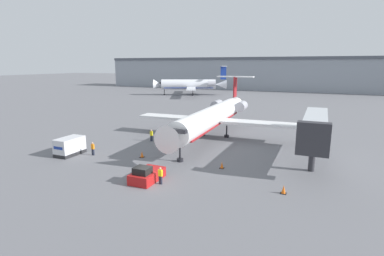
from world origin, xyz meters
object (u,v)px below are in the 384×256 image
object	(u,v)px
worker_on_apron	(93,148)
traffic_cone_left	(142,154)
airplane_main	(213,116)
worker_by_wing	(151,135)
traffic_cone_right	(222,165)
luggage_cart	(70,146)
airplane_parked_far_left	(191,84)
pushback_tug	(147,175)
jet_bridge	(315,127)
worker_near_tug	(160,175)
traffic_cone_mid	(284,190)

from	to	relation	value
worker_on_apron	traffic_cone_left	xyz separation A→B (m)	(6.46, 1.78, -0.54)
airplane_main	worker_by_wing	bearing A→B (deg)	-142.64
traffic_cone_right	luggage_cart	bearing A→B (deg)	-171.65
traffic_cone_left	airplane_parked_far_left	bearing A→B (deg)	109.28
pushback_tug	traffic_cone_right	distance (m)	8.96
traffic_cone_right	airplane_parked_far_left	distance (m)	84.14
luggage_cart	jet_bridge	world-z (taller)	jet_bridge
worker_on_apron	traffic_cone_right	bearing A→B (deg)	6.38
worker_near_tug	jet_bridge	xyz separation A→B (m)	(13.73, 13.28, 3.54)
worker_on_apron	airplane_parked_far_left	distance (m)	79.90
traffic_cone_left	jet_bridge	distance (m)	21.69
airplane_main	jet_bridge	size ratio (longest dim) A/B	2.21
airplane_main	pushback_tug	bearing A→B (deg)	-89.83
pushback_tug	worker_near_tug	xyz separation A→B (m)	(1.72, -0.21, 0.29)
luggage_cart	worker_near_tug	bearing A→B (deg)	-13.83
traffic_cone_left	jet_bridge	world-z (taller)	jet_bridge
traffic_cone_mid	pushback_tug	bearing A→B (deg)	-169.95
pushback_tug	worker_by_wing	xyz separation A→B (m)	(-8.03, 14.22, 0.34)
traffic_cone_left	traffic_cone_right	world-z (taller)	traffic_cone_left
worker_near_tug	worker_on_apron	bearing A→B (deg)	159.09
airplane_main	worker_on_apron	size ratio (longest dim) A/B	18.71
airplane_main	traffic_cone_left	xyz separation A→B (m)	(-4.77, -13.76, -3.20)
airplane_main	worker_on_apron	distance (m)	19.36
luggage_cart	airplane_parked_far_left	xyz separation A→B (m)	(-16.98, 78.34, 2.97)
airplane_main	traffic_cone_mid	world-z (taller)	airplane_main
traffic_cone_mid	traffic_cone_left	bearing A→B (deg)	167.07
pushback_tug	luggage_cart	world-z (taller)	luggage_cart
worker_by_wing	traffic_cone_mid	distance (m)	24.46
worker_near_tug	traffic_cone_left	xyz separation A→B (m)	(-6.55, 6.75, -0.54)
traffic_cone_right	jet_bridge	distance (m)	12.15
traffic_cone_mid	worker_by_wing	bearing A→B (deg)	151.01
luggage_cart	traffic_cone_mid	bearing A→B (deg)	-2.81
worker_on_apron	jet_bridge	bearing A→B (deg)	17.25
traffic_cone_right	jet_bridge	bearing A→B (deg)	33.86
worker_by_wing	airplane_parked_far_left	size ratio (longest dim) A/B	0.06
pushback_tug	airplane_parked_far_left	xyz separation A→B (m)	(-31.25, 82.06, 3.49)
pushback_tug	worker_on_apron	bearing A→B (deg)	157.15
luggage_cart	worker_on_apron	xyz separation A→B (m)	(2.97, 1.04, -0.24)
jet_bridge	traffic_cone_right	bearing A→B (deg)	-146.14
pushback_tug	traffic_cone_left	bearing A→B (deg)	126.45
luggage_cart	traffic_cone_mid	distance (m)	27.67
traffic_cone_left	worker_near_tug	bearing A→B (deg)	-45.87
worker_by_wing	traffic_cone_right	size ratio (longest dim) A/B	2.29
worker_near_tug	worker_on_apron	distance (m)	13.93
jet_bridge	airplane_parked_far_left	bearing A→B (deg)	124.09
worker_near_tug	airplane_main	bearing A→B (deg)	94.96
traffic_cone_right	airplane_parked_far_left	xyz separation A→B (m)	(-37.20, 75.37, 3.74)
airplane_parked_far_left	jet_bridge	size ratio (longest dim) A/B	2.07
airplane_parked_far_left	jet_bridge	distance (m)	83.32
airplane_main	jet_bridge	distance (m)	17.14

